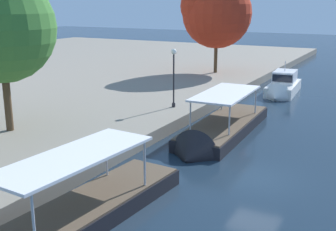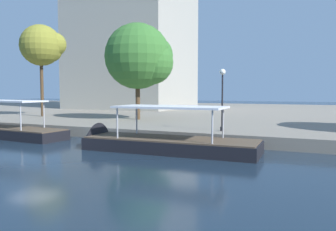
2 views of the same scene
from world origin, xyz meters
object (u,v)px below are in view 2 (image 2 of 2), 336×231
lamp_post (222,91)px  tree_1 (44,46)px  tour_boat_2 (153,146)px  tree_2 (143,57)px

lamp_post → tree_1: (-22.33, 5.68, 5.05)m
tour_boat_2 → tree_1: 23.62m
tour_boat_2 → lamp_post: (3.09, 5.04, 3.49)m
tree_1 → tree_2: size_ratio=1.07×
lamp_post → tree_1: 23.59m
lamp_post → tour_boat_2: bearing=-121.5°
tour_boat_2 → tree_1: (-19.24, 10.72, 8.54)m
tour_boat_2 → tree_2: bearing=-60.8°
tour_boat_2 → tree_2: 15.12m
tree_2 → tree_1: bearing=-176.2°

